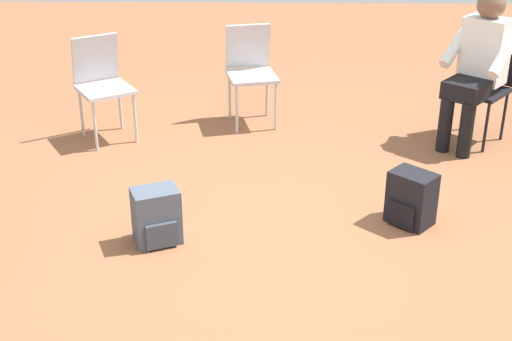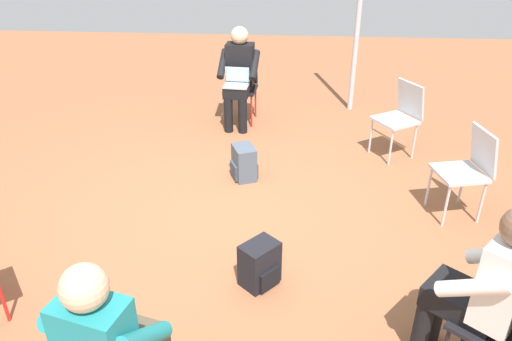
{
  "view_description": "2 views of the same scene",
  "coord_description": "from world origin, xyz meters",
  "views": [
    {
      "loc": [
        -0.08,
        -3.76,
        2.34
      ],
      "look_at": [
        -0.16,
        -0.03,
        0.56
      ],
      "focal_mm": 50.0,
      "sensor_mm": 36.0,
      "label": 1
    },
    {
      "loc": [
        3.8,
        0.54,
        2.62
      ],
      "look_at": [
        0.06,
        0.27,
        0.55
      ],
      "focal_mm": 35.0,
      "sensor_mm": 36.0,
      "label": 2
    }
  ],
  "objects": [
    {
      "name": "chair_northwest",
      "position": [
        -1.46,
        1.78,
        0.5
      ],
      "size": [
        0.56,
        0.58,
        0.85
      ],
      "rotation": [
        0.0,
        0.0,
        -2.59
      ],
      "color": "#B7B7BC",
      "rests_on": "ground"
    },
    {
      "name": "ground_plane",
      "position": [
        0.0,
        0.0,
        0.0
      ],
      "size": [
        14.0,
        14.0,
        0.0
      ],
      "primitive_type": "plane",
      "color": "brown"
    },
    {
      "name": "backpack_near_laptop_user",
      "position": [
        0.85,
        0.36,
        0.16
      ],
      "size": [
        0.34,
        0.34,
        0.36
      ],
      "rotation": [
        0.0,
        0.0,
        5.54
      ],
      "color": "black",
      "rests_on": "ground"
    },
    {
      "name": "chair_north",
      "position": [
        -0.25,
        2.16,
        0.5
      ],
      "size": [
        0.48,
        0.51,
        0.85
      ],
      "rotation": [
        0.0,
        0.0,
        -2.91
      ],
      "color": "#B7B7BC",
      "rests_on": "ground"
    },
    {
      "name": "person_with_laptop",
      "position": [
        -2.2,
        -0.11,
        0.69
      ],
      "size": [
        0.54,
        0.52,
        1.24
      ],
      "rotation": [
        0.0,
        0.0,
        -1.65
      ],
      "color": "black",
      "rests_on": "ground"
    },
    {
      "name": "chair_west",
      "position": [
        -2.37,
        -0.09,
        0.5
      ],
      "size": [
        0.47,
        0.43,
        0.85
      ],
      "rotation": [
        0.0,
        0.0,
        -1.65
      ],
      "color": "black",
      "rests_on": "ground"
    },
    {
      "name": "person_in_white",
      "position": [
        1.55,
        1.69,
        0.69
      ],
      "size": [
        0.63,
        0.63,
        1.24
      ],
      "rotation": [
        0.0,
        0.0,
        2.44
      ],
      "color": "black",
      "rests_on": "ground"
    },
    {
      "name": "tent_pole_far",
      "position": [
        -2.84,
        1.39,
        1.35
      ],
      "size": [
        0.07,
        0.07,
        2.69
      ],
      "primitive_type": "cylinder",
      "color": "#B2B2B7",
      "rests_on": "ground"
    },
    {
      "name": "chair_northeast",
      "position": [
        1.66,
        1.81,
        0.5
      ],
      "size": [
        0.58,
        0.59,
        0.85
      ],
      "rotation": [
        0.0,
        0.0,
        2.44
      ],
      "color": "black",
      "rests_on": "ground"
    },
    {
      "name": "backpack_by_empty_chair",
      "position": [
        -0.78,
        0.09,
        0.16
      ],
      "size": [
        0.34,
        0.31,
        0.36
      ],
      "rotation": [
        0.0,
        0.0,
        0.39
      ],
      "color": "#475160",
      "rests_on": "ground"
    }
  ]
}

